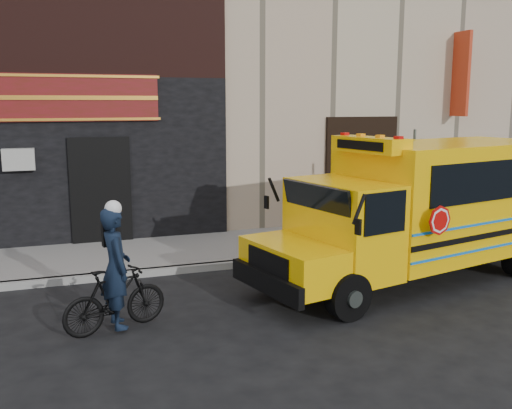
{
  "coord_description": "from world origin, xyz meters",
  "views": [
    {
      "loc": [
        -4.08,
        -8.86,
        3.53
      ],
      "look_at": [
        -0.4,
        1.85,
        1.51
      ],
      "focal_mm": 40.0,
      "sensor_mm": 36.0,
      "label": 1
    }
  ],
  "objects_px": {
    "school_bus": "(427,205)",
    "cyclist": "(116,271)",
    "bicycle": "(115,299)",
    "sign_pole": "(413,186)"
  },
  "relations": [
    {
      "from": "bicycle",
      "to": "cyclist",
      "type": "xyz_separation_m",
      "value": [
        0.03,
        0.04,
        0.45
      ]
    },
    {
      "from": "sign_pole",
      "to": "bicycle",
      "type": "height_order",
      "value": "sign_pole"
    },
    {
      "from": "school_bus",
      "to": "cyclist",
      "type": "bearing_deg",
      "value": -173.4
    },
    {
      "from": "sign_pole",
      "to": "cyclist",
      "type": "relative_size",
      "value": 1.54
    },
    {
      "from": "bicycle",
      "to": "cyclist",
      "type": "bearing_deg",
      "value": -56.7
    },
    {
      "from": "school_bus",
      "to": "sign_pole",
      "type": "height_order",
      "value": "sign_pole"
    },
    {
      "from": "sign_pole",
      "to": "cyclist",
      "type": "height_order",
      "value": "sign_pole"
    },
    {
      "from": "school_bus",
      "to": "bicycle",
      "type": "bearing_deg",
      "value": -173.08
    },
    {
      "from": "school_bus",
      "to": "cyclist",
      "type": "xyz_separation_m",
      "value": [
        -6.17,
        -0.71,
        -0.55
      ]
    },
    {
      "from": "school_bus",
      "to": "sign_pole",
      "type": "xyz_separation_m",
      "value": [
        0.87,
        1.77,
        0.12
      ]
    }
  ]
}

